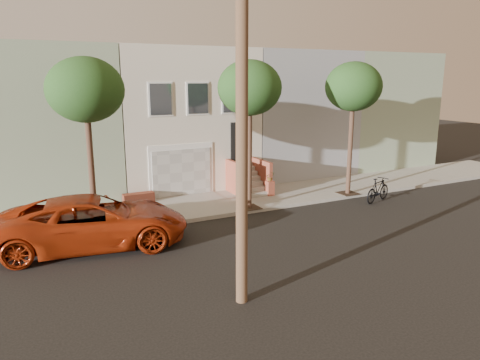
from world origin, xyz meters
name	(u,v)px	position (x,y,z in m)	size (l,w,h in m)	color
ground	(276,243)	(0.00, 0.00, 0.00)	(90.00, 90.00, 0.00)	black
sidewalk	(215,204)	(0.00, 5.35, 0.07)	(40.00, 3.70, 0.15)	#9B978D
house_row	(171,116)	(0.00, 11.19, 3.64)	(33.10, 11.70, 7.00)	beige
tree_left	(85,91)	(-5.50, 3.90, 5.26)	(2.70, 2.57, 6.30)	#2D2116
tree_mid	(250,89)	(1.00, 3.90, 5.26)	(2.70, 2.57, 6.30)	#2D2116
tree_right	(353,87)	(6.50, 3.90, 5.26)	(2.70, 2.57, 6.30)	#2D2116
pickup_truck	(93,222)	(-5.75, 2.60, 0.89)	(2.94, 6.37, 1.77)	#9F2B0D
motorcycle	(378,190)	(7.08, 2.47, 0.58)	(0.55, 1.94, 1.17)	black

